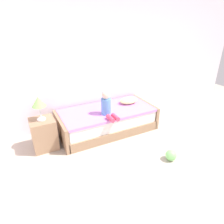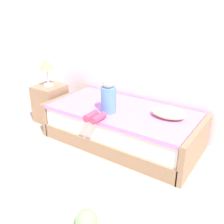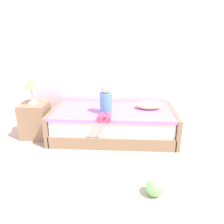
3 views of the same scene
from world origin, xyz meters
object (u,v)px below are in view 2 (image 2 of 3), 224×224
(bed, at_px, (122,126))
(child_figure, at_px, (106,99))
(pillow, at_px, (169,113))
(table_lamp, at_px, (46,65))
(nightstand, at_px, (50,103))
(toy_ball, at_px, (86,220))

(bed, relative_size, child_figure, 4.14)
(pillow, bearing_deg, table_lamp, -175.64)
(child_figure, bearing_deg, nightstand, 171.87)
(bed, height_order, child_figure, child_figure)
(bed, distance_m, table_lamp, 1.52)
(nightstand, distance_m, table_lamp, 0.64)
(bed, xyz_separation_m, toy_ball, (0.55, -1.46, -0.15))
(bed, bearing_deg, nightstand, -177.89)
(bed, distance_m, child_figure, 0.52)
(bed, distance_m, toy_ball, 1.57)
(nightstand, relative_size, child_figure, 1.18)
(bed, bearing_deg, child_figure, -113.46)
(pillow, bearing_deg, toy_ball, -92.51)
(toy_ball, bearing_deg, bed, 110.54)
(bed, distance_m, pillow, 0.70)
(bed, xyz_separation_m, table_lamp, (-1.35, -0.05, 0.69))
(table_lamp, bearing_deg, nightstand, 0.00)
(pillow, height_order, toy_ball, pillow)
(bed, height_order, pillow, pillow)
(nightstand, relative_size, pillow, 1.36)
(nightstand, xyz_separation_m, toy_ball, (1.90, -1.41, -0.20))
(table_lamp, xyz_separation_m, pillow, (1.97, 0.15, -0.37))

